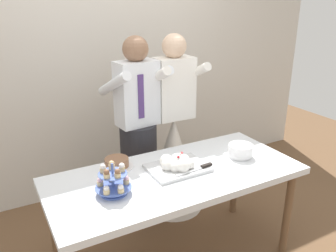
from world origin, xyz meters
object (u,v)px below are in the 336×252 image
dessert_table (176,182)px  main_cake_tray (177,164)px  cupcake_stand (113,181)px  person_bride (174,152)px  plate_stack (240,151)px  person_groom (138,143)px  round_cake (117,163)px

dessert_table → main_cake_tray: size_ratio=4.13×
cupcake_stand → main_cake_tray: size_ratio=0.53×
dessert_table → person_bride: size_ratio=1.08×
dessert_table → main_cake_tray: bearing=48.5°
plate_stack → person_bride: 0.76m
dessert_table → person_groom: person_groom is taller
cupcake_stand → round_cake: cupcake_stand is taller
main_cake_tray → plate_stack: 0.54m
round_cake → cupcake_stand: bearing=-114.1°
plate_stack → main_cake_tray: bearing=175.5°
cupcake_stand → main_cake_tray: (0.51, 0.08, -0.04)m
person_groom → dessert_table: bearing=-90.9°
dessert_table → plate_stack: (0.57, -0.01, 0.12)m
dessert_table → round_cake: (-0.34, 0.28, 0.11)m
main_cake_tray → person_bride: 0.76m
dessert_table → round_cake: size_ratio=7.50×
cupcake_stand → person_bride: size_ratio=0.14×
plate_stack → round_cake: (-0.90, 0.29, -0.02)m
round_cake → dessert_table: bearing=-39.8°
cupcake_stand → round_cake: size_ratio=0.96×
plate_stack → round_cake: plate_stack is taller
person_groom → person_bride: bearing=0.6°
round_cake → person_bride: size_ratio=0.14×
dessert_table → main_cake_tray: (0.03, 0.03, 0.12)m
round_cake → person_bride: person_bride is taller
plate_stack → person_bride: (-0.20, 0.69, -0.24)m
main_cake_tray → person_groom: 0.64m
cupcake_stand → person_groom: person_groom is taller
plate_stack → person_groom: size_ratio=0.12×
person_bride → cupcake_stand: bearing=-139.4°
dessert_table → person_bride: person_bride is taller
main_cake_tray → person_bride: bearing=62.5°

